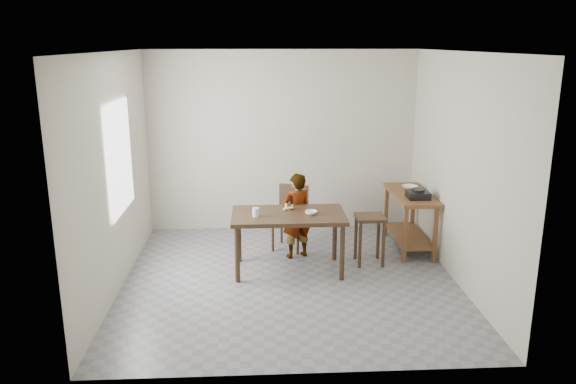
{
  "coord_description": "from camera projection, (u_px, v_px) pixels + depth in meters",
  "views": [
    {
      "loc": [
        -0.37,
        -6.31,
        2.81
      ],
      "look_at": [
        0.0,
        0.4,
        1.0
      ],
      "focal_mm": 35.0,
      "sensor_mm": 36.0,
      "label": 1
    }
  ],
  "objects": [
    {
      "name": "ceiling",
      "position": [
        290.0,
        50.0,
        6.13
      ],
      "size": [
        4.0,
        4.0,
        0.04
      ],
      "primitive_type": "cube",
      "color": "white",
      "rests_on": "wall_back"
    },
    {
      "name": "window_pane",
      "position": [
        120.0,
        157.0,
        6.53
      ],
      "size": [
        0.02,
        1.1,
        1.3
      ],
      "primitive_type": "cube",
      "color": "white",
      "rests_on": "wall_left"
    },
    {
      "name": "stool",
      "position": [
        369.0,
        240.0,
        7.27
      ],
      "size": [
        0.37,
        0.37,
        0.64
      ],
      "primitive_type": null,
      "rotation": [
        0.0,
        0.0,
        0.01
      ],
      "color": "#372516",
      "rests_on": "floor"
    },
    {
      "name": "wall_left",
      "position": [
        113.0,
        174.0,
        6.38
      ],
      "size": [
        0.04,
        4.0,
        2.7
      ],
      "primitive_type": "cube",
      "color": "beige",
      "rests_on": "ground"
    },
    {
      "name": "serving_bowl",
      "position": [
        410.0,
        187.0,
        7.88
      ],
      "size": [
        0.26,
        0.26,
        0.05
      ],
      "primitive_type": "imported",
      "rotation": [
        0.0,
        0.0,
        0.43
      ],
      "color": "white",
      "rests_on": "prep_counter"
    },
    {
      "name": "wall_back",
      "position": [
        282.0,
        142.0,
        8.43
      ],
      "size": [
        4.0,
        0.04,
        2.7
      ],
      "primitive_type": "cube",
      "color": "beige",
      "rests_on": "ground"
    },
    {
      "name": "dining_table",
      "position": [
        288.0,
        242.0,
        7.02
      ],
      "size": [
        1.4,
        0.8,
        0.75
      ],
      "primitive_type": null,
      "color": "#372516",
      "rests_on": "floor"
    },
    {
      "name": "floor",
      "position": [
        290.0,
        281.0,
        6.84
      ],
      "size": [
        4.0,
        4.0,
        0.04
      ],
      "primitive_type": "cube",
      "color": "slate",
      "rests_on": "ground"
    },
    {
      "name": "child",
      "position": [
        296.0,
        216.0,
        7.42
      ],
      "size": [
        0.5,
        0.43,
        1.15
      ],
      "primitive_type": "imported",
      "rotation": [
        0.0,
        0.0,
        3.57
      ],
      "color": "white",
      "rests_on": "floor"
    },
    {
      "name": "gas_burner",
      "position": [
        418.0,
        195.0,
        7.42
      ],
      "size": [
        0.28,
        0.28,
        0.09
      ],
      "primitive_type": "cube",
      "rotation": [
        0.0,
        0.0,
        -0.01
      ],
      "color": "black",
      "rests_on": "prep_counter"
    },
    {
      "name": "wall_front",
      "position": [
        304.0,
        228.0,
        4.53
      ],
      "size": [
        4.0,
        0.04,
        2.7
      ],
      "primitive_type": "cube",
      "color": "beige",
      "rests_on": "ground"
    },
    {
      "name": "prep_counter",
      "position": [
        409.0,
        221.0,
        7.78
      ],
      "size": [
        0.5,
        1.2,
        0.8
      ],
      "primitive_type": null,
      "color": "brown",
      "rests_on": "floor"
    },
    {
      "name": "small_bowl",
      "position": [
        311.0,
        213.0,
        6.89
      ],
      "size": [
        0.17,
        0.17,
        0.05
      ],
      "primitive_type": "imported",
      "rotation": [
        0.0,
        0.0,
        0.2
      ],
      "color": "white",
      "rests_on": "dining_table"
    },
    {
      "name": "wall_right",
      "position": [
        461.0,
        170.0,
        6.59
      ],
      "size": [
        0.04,
        4.0,
        2.7
      ],
      "primitive_type": "cube",
      "color": "beige",
      "rests_on": "ground"
    },
    {
      "name": "banana",
      "position": [
        289.0,
        208.0,
        7.07
      ],
      "size": [
        0.18,
        0.15,
        0.05
      ],
      "primitive_type": null,
      "rotation": [
        0.0,
        0.0,
        0.34
      ],
      "color": "yellow",
      "rests_on": "dining_table"
    },
    {
      "name": "dining_chair",
      "position": [
        289.0,
        218.0,
        7.76
      ],
      "size": [
        0.55,
        0.55,
        0.87
      ],
      "primitive_type": null,
      "rotation": [
        0.0,
        0.0,
        -0.38
      ],
      "color": "#372516",
      "rests_on": "floor"
    },
    {
      "name": "glass_tumbler",
      "position": [
        256.0,
        212.0,
        6.81
      ],
      "size": [
        0.1,
        0.1,
        0.11
      ],
      "primitive_type": "cylinder",
      "rotation": [
        0.0,
        0.0,
        0.25
      ],
      "color": "silver",
      "rests_on": "dining_table"
    }
  ]
}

